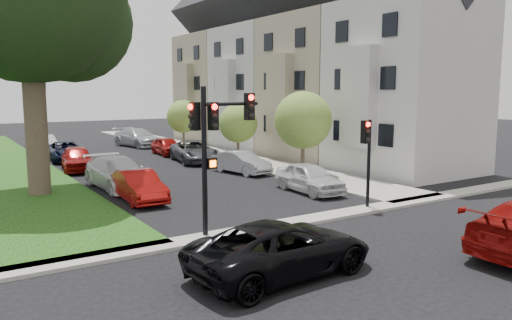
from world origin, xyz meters
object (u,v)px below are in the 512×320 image
traffic_signal_main (214,134)px  car_parked_2 (195,151)px  small_tree_c (183,117)px  car_parked_1 (241,162)px  car_parked_0 (310,178)px  car_parked_4 (138,137)px  car_parked_3 (167,146)px  car_parked_7 (77,158)px  car_parked_6 (118,173)px  traffic_signal_secondary (367,147)px  car_cross_near (282,248)px  small_tree_b (238,123)px  car_parked_8 (66,151)px  small_tree_a (303,120)px  car_parked_9 (45,144)px  car_parked_5 (139,186)px

traffic_signal_main → car_parked_2: (7.09, 16.19, -2.71)m
small_tree_c → car_parked_1: (-2.26, -13.02, -2.06)m
car_parked_0 → car_parked_4: (-0.13, 23.57, 0.08)m
car_parked_3 → car_parked_7: size_ratio=0.89×
car_parked_1 → car_parked_6: (-7.51, -0.56, 0.12)m
traffic_signal_secondary → car_parked_3: size_ratio=0.94×
car_parked_2 → car_parked_4: (0.01, 11.34, 0.06)m
traffic_signal_secondary → car_parked_7: size_ratio=0.83×
traffic_signal_main → car_cross_near: bearing=-93.1°
small_tree_b → car_parked_1: bearing=-118.5°
car_parked_0 → car_parked_6: bearing=144.9°
car_parked_7 → car_parked_0: bearing=-49.4°
car_parked_8 → small_tree_c: bearing=13.5°
small_tree_a → traffic_signal_main: bearing=-141.9°
car_parked_2 → car_parked_7: size_ratio=1.19×
car_parked_2 → car_parked_9: (-7.48, 11.73, -0.07)m
car_cross_near → car_parked_2: size_ratio=0.99×
car_parked_1 → car_parked_5: car_parked_5 is taller
car_parked_8 → car_parked_6: bearing=-87.2°
small_tree_c → car_parked_3: 4.22m
car_parked_3 → traffic_signal_main: bearing=-105.3°
small_tree_c → car_parked_0: bearing=-96.9°
car_parked_4 → car_parked_6: (-7.26, -17.63, -0.02)m
small_tree_a → small_tree_b: bearing=90.0°
small_tree_a → car_parked_5: bearing=-174.2°
car_cross_near → car_parked_2: (7.31, 20.30, 0.01)m
small_tree_b → car_parked_5: bearing=-140.8°
traffic_signal_main → car_parked_0: 8.68m
traffic_signal_main → car_parked_7: traffic_signal_main is taller
small_tree_c → car_parked_9: (-10.00, 4.44, -2.06)m
traffic_signal_secondary → car_parked_1: 10.68m
small_tree_a → car_parked_8: size_ratio=1.00×
small_tree_b → car_parked_4: 13.27m
small_tree_c → car_parked_0: size_ratio=0.98×
small_tree_a → car_parked_7: 13.90m
small_tree_b → car_parked_5: (-9.93, -8.10, -1.97)m
traffic_signal_secondary → car_parked_0: bearing=85.8°
traffic_signal_secondary → car_parked_5: bearing=137.9°
car_parked_4 → traffic_signal_main: bearing=-115.7°
car_parked_3 → car_parked_8: (-7.17, 0.80, 0.00)m
traffic_signal_main → car_parked_6: traffic_signal_main is taller
small_tree_b → car_parked_7: 10.53m
car_parked_7 → car_parked_8: (0.40, 4.93, -0.08)m
car_parked_9 → car_parked_6: bearing=-91.3°
car_parked_1 → car_parked_6: bearing=173.7°
small_tree_b → car_parked_0: 11.10m
traffic_signal_secondary → car_parked_7: 18.43m
car_parked_4 → car_parked_6: bearing=-123.7°
small_tree_c → car_parked_8: (-9.75, -1.83, -2.04)m
car_parked_7 → car_parked_8: bearing=94.6°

